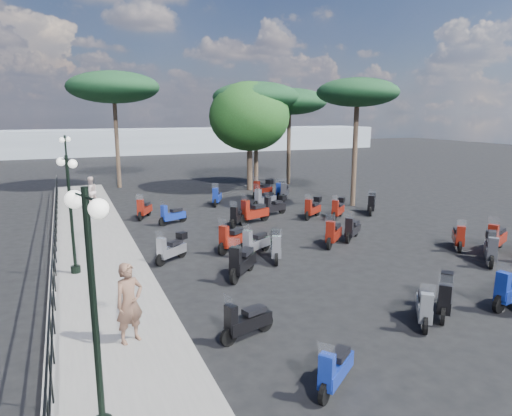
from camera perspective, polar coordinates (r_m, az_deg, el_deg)
name	(u,v)px	position (r m, az deg, el deg)	size (l,w,h in m)	color
ground	(275,247)	(17.74, 2.44, -4.88)	(120.00, 120.00, 0.00)	black
sidewalk	(93,243)	(19.04, -19.71, -4.18)	(3.00, 30.00, 0.15)	slate
railing	(55,227)	(18.63, -23.83, -2.23)	(0.04, 26.04, 1.10)	black
lamp_post_0	(93,299)	(7.29, -19.69, -10.71)	(0.56, 1.12, 3.94)	black
lamp_post_1	(70,207)	(15.08, -22.18, 0.11)	(0.58, 1.03, 3.71)	black
lamp_post_2	(67,166)	(26.42, -22.53, 4.88)	(0.57, 1.06, 3.79)	black
woman	(129,303)	(10.49, -15.55, -11.36)	(0.66, 0.43, 1.80)	brown
pedestrian_far	(91,192)	(25.98, -19.98, 1.94)	(0.78, 0.61, 1.61)	beige
scooter_0	(335,370)	(9.13, 9.83, -19.30)	(1.24, 0.98, 1.18)	black
scooter_1	(246,322)	(10.74, -1.24, -14.04)	(1.48, 0.67, 1.21)	black
scooter_2	(172,249)	(16.17, -10.50, -5.03)	(1.33, 1.05, 1.23)	black
scooter_3	(255,243)	(16.64, -0.07, -4.39)	(1.46, 0.95, 1.30)	black
scooter_4	(144,209)	(23.00, -13.81, -0.16)	(0.94, 1.49, 1.31)	black
scooter_5	(172,215)	(21.52, -10.43, -0.91)	(1.45, 0.77, 1.22)	black
scooter_6	(424,308)	(12.11, 20.30, -11.63)	(1.06, 1.27, 1.24)	black
scooter_7	(242,262)	(14.39, -1.76, -6.79)	(1.34, 1.41, 1.46)	black
scooter_8	(276,247)	(16.06, 2.48, -4.86)	(0.85, 1.55, 1.30)	black
scooter_9	(232,239)	(17.07, -3.02, -3.89)	(1.50, 1.08, 1.38)	black
scooter_10	(238,217)	(20.83, -2.29, -1.10)	(1.14, 1.24, 1.26)	black
scooter_11	(217,197)	(25.59, -4.91, 1.37)	(0.93, 1.56, 1.35)	black
scooter_12	(512,290)	(14.02, 29.31, -8.98)	(1.73, 0.65, 1.39)	black
scooter_13	(445,297)	(12.80, 22.55, -10.27)	(1.29, 1.21, 1.28)	black
scooter_14	(352,229)	(18.98, 11.94, -2.62)	(1.30, 1.11, 1.29)	black
scooter_15	(254,213)	(21.31, -0.27, -0.58)	(1.79, 0.90, 1.49)	black
scooter_16	(275,206)	(23.02, 2.36, 0.25)	(1.53, 0.79, 1.27)	black
scooter_17	(263,189)	(27.73, 0.86, 2.36)	(1.63, 0.99, 1.40)	black
scooter_19	(491,249)	(17.66, 27.30, -4.61)	(1.32, 1.29, 1.34)	black
scooter_20	(333,234)	(18.02, 9.63, -3.20)	(1.31, 1.28, 1.38)	black
scooter_21	(313,208)	(22.57, 7.11, -0.04)	(1.40, 1.10, 1.30)	black
scooter_22	(264,199)	(24.74, 1.06, 1.09)	(1.66, 0.89, 1.40)	black
scooter_23	(285,192)	(26.98, 3.60, 1.97)	(1.07, 1.54, 1.40)	black
scooter_25	(458,238)	(19.01, 23.98, -3.40)	(1.10, 1.28, 1.27)	black
scooter_26	(496,239)	(19.24, 27.83, -3.40)	(1.69, 0.96, 1.45)	black
scooter_27	(372,204)	(24.12, 14.24, 0.48)	(1.20, 1.39, 1.34)	black
scooter_28	(338,209)	(22.67, 10.21, -0.11)	(1.29, 1.18, 1.27)	black
scooter_29	(280,190)	(27.65, 3.06, 2.22)	(1.11, 1.39, 1.29)	black
broadleaf_tree	(250,117)	(30.30, -0.82, 11.35)	(5.28, 5.28, 7.10)	#38281E
pine_0	(256,97)	(31.17, 0.01, 13.65)	(5.80, 5.80, 7.12)	#38281E
pine_1	(289,102)	(32.97, 4.19, 13.09)	(5.28, 5.28, 6.78)	#38281E
pine_2	(114,88)	(32.74, -17.38, 14.17)	(6.06, 6.06, 7.81)	#38281E
pine_3	(357,93)	(25.57, 12.56, 13.83)	(4.39, 4.39, 6.92)	#38281E
distant_hills	(124,141)	(60.89, -16.14, 8.00)	(70.00, 8.00, 3.00)	gray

